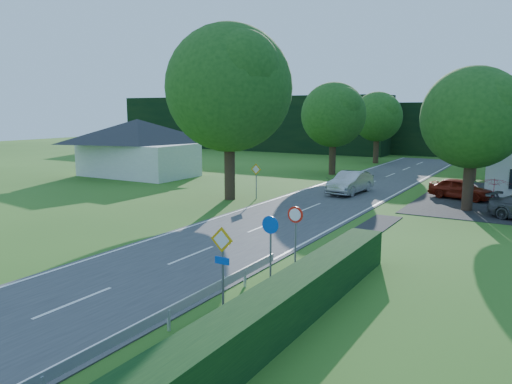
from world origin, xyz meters
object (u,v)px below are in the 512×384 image
Objects in this scene: streetlight at (468,135)px; parked_car_red at (460,189)px; moving_car at (350,182)px; motorcycle at (333,184)px; parasol at (493,193)px.

streetlight reaches higher than parked_car_red.
motorcycle is at bearing 175.63° from moving_car.
motorcycle is at bearing 176.95° from streetlight.
streetlight is at bearing 164.70° from parasol.
parasol is at bearing -0.03° from moving_car.
parasol reaches higher than motorcycle.
streetlight is at bearing 2.43° from moving_car.
parasol is (2.24, -2.37, 0.22)m from parked_car_red.
streetlight is 3.96× the size of motorcycle.
moving_car is 2.34× the size of parasol.
parked_car_red is 3.27m from parasol.
streetlight is 1.66× the size of moving_car.
moving_car is 1.43m from motorcycle.
streetlight is 8.57m from moving_car.
parked_car_red is at bearing 17.13° from moving_car.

